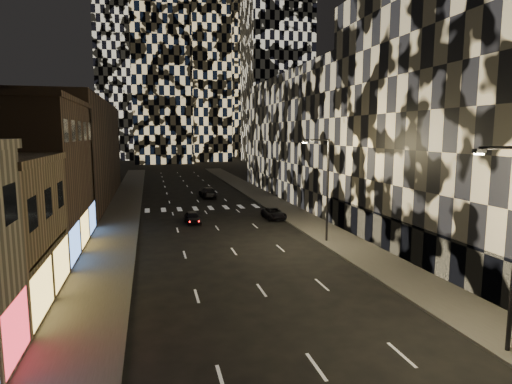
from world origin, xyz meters
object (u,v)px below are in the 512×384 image
car_dark_oncoming (208,192)px  car_dark_midlane (192,218)px  car_dark_rightlane (274,213)px  streetlight_far (325,183)px  streetlight_near (512,235)px

car_dark_oncoming → car_dark_midlane: bearing=74.4°
car_dark_midlane → car_dark_rightlane: size_ratio=0.85×
car_dark_oncoming → car_dark_rightlane: size_ratio=1.19×
car_dark_midlane → car_dark_rightlane: (9.22, 0.37, -0.03)m
streetlight_far → car_dark_midlane: bearing=134.2°
streetlight_near → car_dark_rightlane: streetlight_near is taller
streetlight_near → car_dark_oncoming: bearing=97.4°
streetlight_near → streetlight_far: 20.00m
streetlight_near → streetlight_far: (0.00, 20.00, 0.00)m
car_dark_midlane → car_dark_oncoming: size_ratio=0.72×
car_dark_rightlane → streetlight_near: bearing=-89.1°
car_dark_oncoming → car_dark_rightlane: (5.10, -18.21, -0.15)m
streetlight_far → car_dark_midlane: size_ratio=2.40×
streetlight_near → car_dark_midlane: size_ratio=2.40×
car_dark_oncoming → streetlight_far: bearing=99.3°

